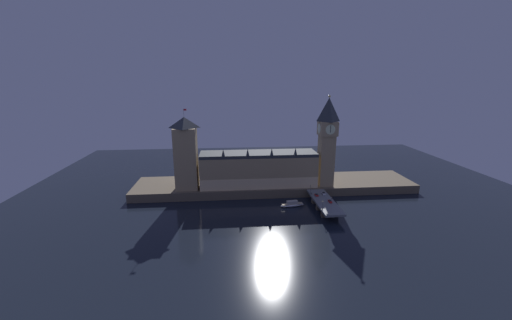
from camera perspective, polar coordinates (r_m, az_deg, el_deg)
ground_plane at (r=219.26m, az=4.96°, el=-8.66°), size 400.00×400.00×0.00m
embankment at (r=254.00m, az=3.43°, el=-4.56°), size 220.00×42.00×6.45m
parliament_hall at (r=240.80m, az=0.44°, el=-1.61°), size 88.06×23.25×30.89m
clock_tower at (r=241.02m, az=12.79°, el=3.75°), size 13.19×13.30×68.30m
victoria_tower at (r=235.78m, az=-12.62°, el=1.22°), size 16.32×16.32×59.44m
bridge at (r=219.53m, az=12.35°, el=-7.72°), size 12.95×46.00×6.13m
car_northbound_lead at (r=226.74m, az=10.94°, el=-6.24°), size 2.11×4.25×1.35m
car_southbound_lead at (r=217.20m, az=13.31°, el=-7.31°), size 1.85×4.71×1.41m
car_southbound_trail at (r=230.27m, az=12.16°, el=-5.96°), size 2.06×4.80×1.54m
pedestrian_near_rail at (r=205.18m, az=11.97°, el=-8.49°), size 0.38×0.38×1.63m
pedestrian_mid_walk at (r=222.52m, az=13.60°, el=-6.74°), size 0.38×0.38×1.61m
pedestrian_far_rail at (r=228.05m, az=10.09°, el=-6.02°), size 0.38×0.38×1.62m
street_lamp_near at (r=202.65m, az=12.02°, el=-7.87°), size 1.34×0.60×6.18m
street_lamp_far at (r=228.80m, az=9.88°, el=-4.97°), size 1.34×0.60×7.22m
boat_upstream at (r=221.34m, az=6.58°, el=-8.03°), size 17.25×5.85×4.39m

